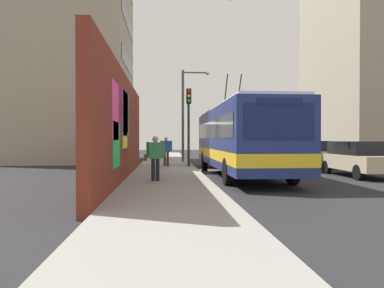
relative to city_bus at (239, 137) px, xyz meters
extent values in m
plane|color=#232326|center=(1.62, 1.80, -1.77)|extent=(80.00, 80.00, 0.00)
cube|color=gray|center=(1.62, 3.40, -1.70)|extent=(48.00, 3.20, 0.15)
cube|color=maroon|center=(-2.26, 5.15, 0.32)|extent=(14.24, 0.30, 4.18)
cube|color=green|center=(-5.48, 4.99, -0.26)|extent=(1.57, 0.02, 1.41)
cube|color=yellow|center=(-3.02, 4.99, 0.30)|extent=(1.46, 0.02, 1.48)
cube|color=#8C19D8|center=(-3.03, 4.99, 0.95)|extent=(2.12, 0.02, 1.53)
cube|color=#F2338C|center=(-5.73, 4.99, 0.76)|extent=(1.44, 0.02, 1.77)
cube|color=green|center=(-2.75, 4.99, 0.88)|extent=(1.96, 0.02, 1.70)
cube|color=#9E937F|center=(11.72, 11.00, 8.35)|extent=(9.86, 9.29, 20.25)
cube|color=black|center=(11.72, 6.34, 2.63)|extent=(8.38, 0.04, 1.10)
cube|color=black|center=(11.72, 6.34, 5.83)|extent=(8.38, 0.04, 1.10)
cube|color=black|center=(11.72, 6.34, 9.03)|extent=(8.38, 0.04, 1.10)
cube|color=#9E937F|center=(14.62, -15.20, 8.28)|extent=(11.88, 8.97, 20.10)
cube|color=navy|center=(0.01, 0.00, -0.02)|extent=(12.00, 2.65, 2.61)
cube|color=silver|center=(0.01, 0.00, 1.34)|extent=(11.52, 2.44, 0.12)
cube|color=yellow|center=(0.01, 0.00, -0.77)|extent=(12.02, 2.67, 0.44)
cube|color=black|center=(-5.97, 0.00, 0.44)|extent=(0.04, 2.25, 1.17)
cube|color=black|center=(0.01, 0.00, 0.37)|extent=(11.04, 2.68, 0.83)
cube|color=orange|center=(-5.96, 0.00, 1.03)|extent=(0.06, 1.46, 0.28)
cylinder|color=black|center=(1.81, -0.35, 2.18)|extent=(1.43, 0.06, 2.00)
cylinder|color=black|center=(1.81, 0.35, 2.18)|extent=(1.43, 0.06, 2.00)
cylinder|color=black|center=(-3.83, -1.20, -1.27)|extent=(1.00, 0.28, 1.00)
cylinder|color=black|center=(-3.83, 1.20, -1.27)|extent=(1.00, 0.28, 1.00)
cylinder|color=black|center=(3.85, -1.20, -1.27)|extent=(1.00, 0.28, 1.00)
cylinder|color=black|center=(3.85, 1.20, -1.27)|extent=(1.00, 0.28, 1.00)
cube|color=#C6B793|center=(-1.23, -5.20, -1.12)|extent=(4.39, 1.83, 0.66)
cube|color=black|center=(-1.14, -5.20, -0.49)|extent=(2.63, 1.65, 0.60)
cylinder|color=black|center=(-2.68, -4.38, -1.45)|extent=(0.64, 0.22, 0.64)
cylinder|color=black|center=(0.22, -6.02, -1.45)|extent=(0.64, 0.22, 0.64)
cylinder|color=black|center=(0.22, -4.38, -1.45)|extent=(0.64, 0.22, 0.64)
cube|color=white|center=(4.51, -5.20, -1.12)|extent=(4.42, 1.85, 0.66)
cube|color=black|center=(4.60, -5.20, -0.49)|extent=(2.65, 1.66, 0.60)
cylinder|color=black|center=(3.05, -6.02, -1.45)|extent=(0.64, 0.22, 0.64)
cylinder|color=black|center=(3.05, -4.38, -1.45)|extent=(0.64, 0.22, 0.64)
cylinder|color=black|center=(5.97, -6.02, -1.45)|extent=(0.64, 0.22, 0.64)
cylinder|color=black|center=(5.97, -4.38, -1.45)|extent=(0.64, 0.22, 0.64)
cylinder|color=#1E1E2D|center=(-3.59, 3.75, -1.22)|extent=(0.14, 0.14, 0.81)
cylinder|color=#1E1E2D|center=(-3.59, 3.92, -1.22)|extent=(0.14, 0.14, 0.81)
cube|color=#338C4C|center=(-3.59, 3.84, -0.51)|extent=(0.22, 0.47, 0.61)
cylinder|color=#338C4C|center=(-3.59, 3.55, -0.48)|extent=(0.09, 0.09, 0.58)
cylinder|color=#338C4C|center=(-3.59, 4.12, -0.48)|extent=(0.09, 0.09, 0.58)
sphere|color=tan|center=(-3.59, 3.84, -0.10)|extent=(0.22, 0.22, 0.22)
cube|color=#593319|center=(-3.59, 4.19, -0.76)|extent=(0.14, 0.10, 0.24)
cylinder|color=#3F3326|center=(3.79, 3.32, -1.21)|extent=(0.14, 0.14, 0.82)
cylinder|color=#3F3326|center=(3.79, 3.49, -1.21)|extent=(0.14, 0.14, 0.82)
cube|color=#264C99|center=(3.79, 3.41, -0.49)|extent=(0.22, 0.48, 0.62)
cylinder|color=#264C99|center=(3.79, 3.12, -0.46)|extent=(0.09, 0.09, 0.58)
cylinder|color=#264C99|center=(3.79, 3.70, -0.46)|extent=(0.09, 0.09, 0.58)
sphere|color=beige|center=(3.79, 3.41, -0.07)|extent=(0.22, 0.22, 0.22)
cube|color=#593319|center=(3.79, 3.77, -0.75)|extent=(0.14, 0.10, 0.24)
cylinder|color=#2D382D|center=(3.54, 2.15, 0.57)|extent=(0.14, 0.14, 4.37)
cube|color=black|center=(3.32, 2.15, 2.30)|extent=(0.20, 0.28, 0.84)
sphere|color=red|center=(3.21, 2.15, 2.58)|extent=(0.18, 0.18, 0.18)
sphere|color=yellow|center=(3.21, 2.15, 2.30)|extent=(0.18, 0.18, 0.18)
sphere|color=green|center=(3.21, 2.15, 2.02)|extent=(0.18, 0.18, 0.18)
cylinder|color=#4C4C51|center=(7.85, 2.25, 1.49)|extent=(0.18, 0.18, 6.23)
cylinder|color=#4C4C51|center=(7.85, 1.40, 4.46)|extent=(0.10, 1.69, 0.10)
ellipsoid|color=silver|center=(7.85, 0.56, 4.41)|extent=(0.44, 0.28, 0.20)
cylinder|color=black|center=(2.66, 1.20, -1.77)|extent=(1.50, 1.50, 0.00)
camera|label=1|loc=(-16.90, 3.51, -0.11)|focal=34.04mm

